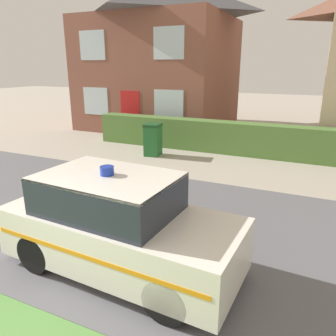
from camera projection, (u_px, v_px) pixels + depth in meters
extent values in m
cube|color=#5B5B60|center=(132.00, 218.00, 7.14)|extent=(28.00, 5.88, 0.01)
cube|color=#4C7233|center=(239.00, 138.00, 12.22)|extent=(11.84, 0.74, 1.18)
cylinder|color=black|center=(167.00, 300.00, 4.17)|extent=(0.65, 0.23, 0.64)
cylinder|color=black|center=(206.00, 249.00, 5.35)|extent=(0.65, 0.23, 0.64)
cylinder|color=black|center=(36.00, 253.00, 5.21)|extent=(0.65, 0.23, 0.64)
cylinder|color=black|center=(93.00, 219.00, 6.39)|extent=(0.65, 0.23, 0.64)
cube|color=silver|center=(122.00, 236.00, 5.20)|extent=(3.88, 1.77, 0.81)
cube|color=#232833|center=(108.00, 193.00, 5.08)|extent=(2.15, 1.53, 0.59)
cube|color=silver|center=(107.00, 176.00, 5.00)|extent=(2.15, 1.53, 0.04)
cube|color=orange|center=(87.00, 258.00, 4.51)|extent=(3.61, 0.18, 0.07)
cube|color=orange|center=(147.00, 214.00, 5.86)|extent=(3.61, 0.18, 0.07)
cylinder|color=#1933A5|center=(107.00, 171.00, 4.98)|extent=(0.21, 0.21, 0.14)
cube|color=brown|center=(160.00, 74.00, 17.46)|extent=(7.07, 6.31, 5.53)
cube|color=red|center=(130.00, 114.00, 15.24)|extent=(1.00, 0.02, 2.10)
cube|color=silver|center=(96.00, 101.00, 15.86)|extent=(1.40, 0.02, 1.30)
cube|color=silver|center=(169.00, 105.00, 14.30)|extent=(1.40, 0.02, 1.30)
cube|color=silver|center=(92.00, 45.00, 15.11)|extent=(1.40, 0.02, 1.30)
cube|color=silver|center=(169.00, 43.00, 13.55)|extent=(1.40, 0.02, 1.30)
cube|color=#23662D|center=(153.00, 141.00, 12.07)|extent=(0.61, 0.70, 1.08)
cube|color=#184720|center=(153.00, 125.00, 11.90)|extent=(0.64, 0.74, 0.10)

